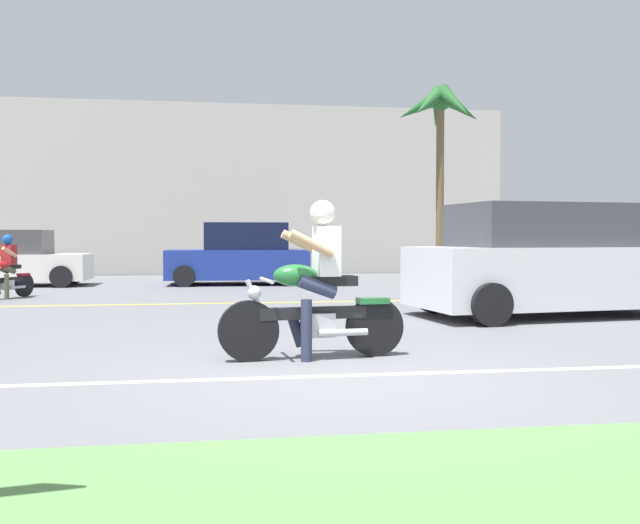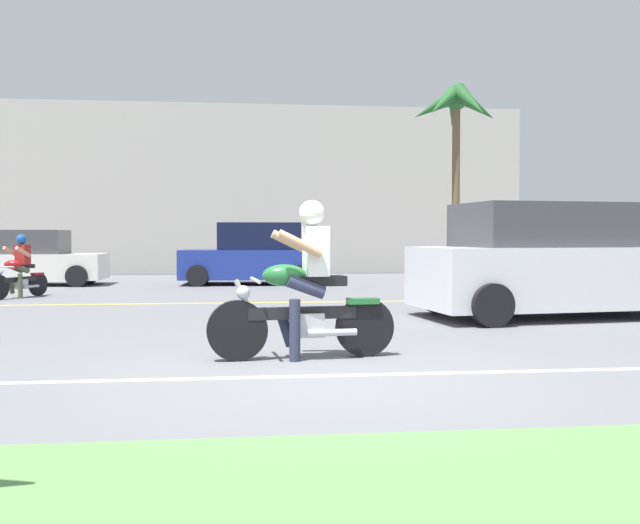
{
  "view_description": "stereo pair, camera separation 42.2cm",
  "coord_description": "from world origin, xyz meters",
  "px_view_note": "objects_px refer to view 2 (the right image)",
  "views": [
    {
      "loc": [
        -1.26,
        -6.67,
        1.32
      ],
      "look_at": [
        0.4,
        3.88,
        0.93
      ],
      "focal_mm": 40.8,
      "sensor_mm": 36.0,
      "label": 1
    },
    {
      "loc": [
        -0.84,
        -6.72,
        1.32
      ],
      "look_at": [
        0.4,
        3.88,
        0.93
      ],
      "focal_mm": 40.8,
      "sensor_mm": 36.0,
      "label": 2
    }
  ],
  "objects_px": {
    "parked_car_0": "(29,259)",
    "palm_tree_0": "(456,115)",
    "motorcyclist_distant": "(19,271)",
    "parked_car_1": "(254,256)",
    "motorcyclist": "(304,292)",
    "suv_nearby": "(555,262)"
  },
  "relations": [
    {
      "from": "parked_car_0",
      "to": "palm_tree_0",
      "type": "distance_m",
      "value": 12.95
    },
    {
      "from": "motorcyclist",
      "to": "palm_tree_0",
      "type": "xyz_separation_m",
      "value": [
        5.95,
        13.84,
        4.26
      ]
    },
    {
      "from": "parked_car_0",
      "to": "palm_tree_0",
      "type": "xyz_separation_m",
      "value": [
        12.13,
        1.47,
        4.29
      ]
    },
    {
      "from": "motorcyclist",
      "to": "motorcyclist_distant",
      "type": "relative_size",
      "value": 1.4
    },
    {
      "from": "suv_nearby",
      "to": "palm_tree_0",
      "type": "relative_size",
      "value": 0.79
    },
    {
      "from": "parked_car_0",
      "to": "motorcyclist",
      "type": "bearing_deg",
      "value": -63.45
    },
    {
      "from": "motorcyclist_distant",
      "to": "parked_car_1",
      "type": "bearing_deg",
      "value": 36.55
    },
    {
      "from": "parked_car_1",
      "to": "motorcyclist_distant",
      "type": "distance_m",
      "value": 6.32
    },
    {
      "from": "motorcyclist_distant",
      "to": "parked_car_0",
      "type": "bearing_deg",
      "value": 102.47
    },
    {
      "from": "suv_nearby",
      "to": "motorcyclist_distant",
      "type": "relative_size",
      "value": 3.22
    },
    {
      "from": "suv_nearby",
      "to": "parked_car_0",
      "type": "distance_m",
      "value": 13.82
    },
    {
      "from": "parked_car_1",
      "to": "parked_car_0",
      "type": "bearing_deg",
      "value": 177.4
    },
    {
      "from": "motorcyclist",
      "to": "parked_car_1",
      "type": "height_order",
      "value": "motorcyclist"
    },
    {
      "from": "palm_tree_0",
      "to": "motorcyclist_distant",
      "type": "relative_size",
      "value": 4.08
    },
    {
      "from": "motorcyclist",
      "to": "parked_car_1",
      "type": "distance_m",
      "value": 12.1
    },
    {
      "from": "parked_car_0",
      "to": "motorcyclist_distant",
      "type": "xyz_separation_m",
      "value": [
        0.89,
        -4.03,
        -0.12
      ]
    },
    {
      "from": "suv_nearby",
      "to": "parked_car_0",
      "type": "height_order",
      "value": "suv_nearby"
    },
    {
      "from": "parked_car_0",
      "to": "parked_car_1",
      "type": "height_order",
      "value": "parked_car_1"
    },
    {
      "from": "palm_tree_0",
      "to": "parked_car_0",
      "type": "bearing_deg",
      "value": -173.07
    },
    {
      "from": "parked_car_1",
      "to": "palm_tree_0",
      "type": "bearing_deg",
      "value": 15.79
    },
    {
      "from": "palm_tree_0",
      "to": "suv_nearby",
      "type": "bearing_deg",
      "value": -98.43
    },
    {
      "from": "motorcyclist",
      "to": "motorcyclist_distant",
      "type": "distance_m",
      "value": 9.87
    }
  ]
}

